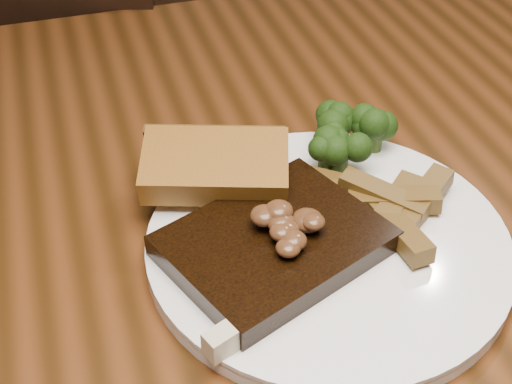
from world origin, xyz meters
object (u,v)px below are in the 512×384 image
(potato_wedges, at_px, (382,210))
(garlic_bread, at_px, (216,185))
(dining_table, at_px, (246,295))
(steak, at_px, (274,245))
(plate, at_px, (327,245))
(chair_far, at_px, (65,144))

(potato_wedges, bearing_deg, garlic_bread, 149.98)
(dining_table, height_order, steak, steak)
(dining_table, distance_m, plate, 0.13)
(dining_table, xyz_separation_m, steak, (0.01, -0.06, 0.12))
(chair_far, xyz_separation_m, garlic_bread, (0.13, -0.58, 0.33))
(plate, bearing_deg, steak, -175.37)
(chair_far, xyz_separation_m, steak, (0.16, -0.67, 0.33))
(plate, bearing_deg, garlic_bread, 132.21)
(chair_far, bearing_deg, potato_wedges, 127.27)
(chair_far, height_order, potato_wedges, chair_far)
(dining_table, distance_m, steak, 0.13)
(dining_table, height_order, garlic_bread, garlic_bread)
(plate, distance_m, garlic_bread, 0.11)
(steak, distance_m, garlic_bread, 0.09)
(chair_far, distance_m, potato_wedges, 0.78)
(dining_table, bearing_deg, potato_wedges, -22.24)
(steak, relative_size, potato_wedges, 1.63)
(dining_table, height_order, chair_far, chair_far)
(dining_table, relative_size, garlic_bread, 12.93)
(dining_table, xyz_separation_m, garlic_bread, (-0.02, 0.03, 0.12))
(plate, distance_m, steak, 0.05)
(plate, relative_size, potato_wedges, 3.01)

